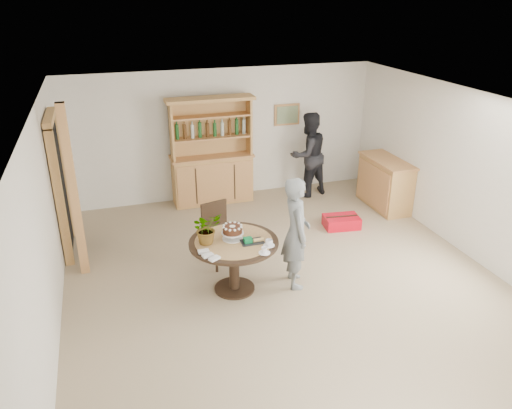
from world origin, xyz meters
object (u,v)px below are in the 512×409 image
(teen_boy, at_px, (296,233))
(adult_person, at_px, (308,155))
(hutch, at_px, (212,168))
(sideboard, at_px, (385,183))
(red_suitcase, at_px, (341,222))
(dining_chair, at_px, (218,230))
(dining_table, at_px, (234,251))

(teen_boy, xyz_separation_m, adult_person, (1.46, 3.02, 0.04))
(adult_person, bearing_deg, hutch, -22.98)
(adult_person, bearing_deg, sideboard, 123.49)
(adult_person, relative_size, red_suitcase, 2.59)
(red_suitcase, bearing_deg, teen_boy, -127.71)
(dining_chair, height_order, red_suitcase, dining_chair)
(sideboard, distance_m, adult_person, 1.57)
(hutch, relative_size, dining_chair, 2.16)
(dining_table, height_order, teen_boy, teen_boy)
(red_suitcase, bearing_deg, dining_chair, -160.11)
(sideboard, height_order, teen_boy, teen_boy)
(dining_chair, xyz_separation_m, teen_boy, (0.87, -0.93, 0.26))
(dining_chair, height_order, teen_boy, teen_boy)
(adult_person, bearing_deg, dining_chair, 26.22)
(teen_boy, bearing_deg, dining_table, 92.52)
(hutch, xyz_separation_m, dining_chair, (-0.45, -2.33, -0.15))
(sideboard, xyz_separation_m, dining_table, (-3.47, -1.92, 0.13))
(hutch, distance_m, dining_table, 3.19)
(sideboard, bearing_deg, hutch, 157.79)
(hutch, bearing_deg, sideboard, -22.21)
(hutch, height_order, adult_person, hutch)
(dining_chair, relative_size, red_suitcase, 1.46)
(teen_boy, bearing_deg, sideboard, -43.13)
(sideboard, height_order, adult_person, adult_person)
(dining_table, height_order, red_suitcase, dining_table)
(hutch, relative_size, dining_table, 1.70)
(red_suitcase, bearing_deg, hutch, 143.24)
(sideboard, height_order, dining_table, sideboard)
(sideboard, distance_m, dining_table, 3.96)
(hutch, relative_size, red_suitcase, 3.15)
(adult_person, xyz_separation_m, red_suitcase, (-0.01, -1.59, -0.74))
(dining_chair, xyz_separation_m, adult_person, (2.33, 2.09, 0.30))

